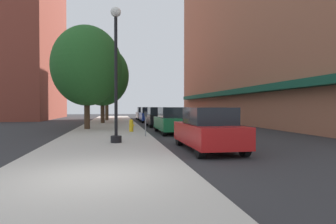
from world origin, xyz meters
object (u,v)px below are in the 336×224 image
object	(u,v)px
fire_hydrant	(131,125)
tree_far	(107,79)
tree_mid	(102,76)
tree_near	(87,66)
car_black	(158,117)
parking_meter_near	(146,121)
lamppost	(116,72)
car_green	(172,121)
car_blue	(149,115)
car_silver	(144,114)
car_red	(208,130)

from	to	relation	value
fire_hydrant	tree_far	distance (m)	16.96
tree_mid	tree_near	bearing A→B (deg)	-95.46
car_black	parking_meter_near	bearing A→B (deg)	-103.76
lamppost	parking_meter_near	distance (m)	3.71
tree_far	car_green	bearing A→B (deg)	-74.56
car_green	car_blue	distance (m)	13.76
tree_near	car_green	bearing A→B (deg)	-30.86
car_green	car_silver	world-z (taller)	same
car_silver	fire_hydrant	bearing A→B (deg)	-95.89
lamppost	car_silver	size ratio (longest dim) A/B	1.37
car_blue	fire_hydrant	bearing A→B (deg)	-102.18
car_green	car_black	distance (m)	6.47
parking_meter_near	tree_near	distance (m)	7.85
tree_far	car_silver	xyz separation A→B (m)	(4.60, 2.98, -4.16)
lamppost	car_blue	size ratio (longest dim) A/B	1.37
fire_hydrant	car_black	size ratio (longest dim) A/B	0.18
car_blue	car_silver	size ratio (longest dim) A/B	1.00
lamppost	fire_hydrant	xyz separation A→B (m)	(0.94, 5.58, -2.68)
tree_near	car_silver	xyz separation A→B (m)	(5.54, 16.33, -3.79)
tree_near	car_black	distance (m)	7.42
fire_hydrant	car_green	distance (m)	2.61
tree_near	tree_far	bearing A→B (deg)	85.97
parking_meter_near	tree_mid	distance (m)	14.37
tree_near	tree_far	xyz separation A→B (m)	(0.94, 13.35, 0.37)
tree_mid	fire_hydrant	bearing A→B (deg)	-77.84
car_red	car_blue	xyz separation A→B (m)	(0.00, 21.06, 0.00)
fire_hydrant	tree_mid	bearing A→B (deg)	102.16
tree_mid	car_red	distance (m)	19.26
tree_near	car_blue	bearing A→B (deg)	62.05
tree_far	car_blue	size ratio (longest dim) A/B	1.73
lamppost	car_black	distance (m)	12.37
tree_near	car_black	size ratio (longest dim) A/B	1.70
tree_near	car_green	distance (m)	7.49
lamppost	car_red	xyz separation A→B (m)	(3.49, -2.15, -2.39)
lamppost	tree_far	distance (m)	21.91
car_green	car_silver	distance (m)	19.64
fire_hydrant	tree_mid	distance (m)	11.53
car_red	car_blue	distance (m)	21.06
parking_meter_near	tree_far	bearing A→B (deg)	97.82
lamppost	car_black	world-z (taller)	lamppost
car_black	car_blue	distance (m)	7.28
lamppost	car_red	size ratio (longest dim) A/B	1.37
tree_mid	car_silver	xyz separation A→B (m)	(4.82, 8.72, -3.92)
parking_meter_near	car_silver	bearing A→B (deg)	85.00
tree_mid	parking_meter_near	bearing A→B (deg)	-78.08
car_black	car_silver	size ratio (longest dim) A/B	1.00
car_green	car_red	bearing A→B (deg)	-89.82
tree_far	car_black	bearing A→B (deg)	-65.69
fire_hydrant	tree_mid	xyz separation A→B (m)	(-2.26, 10.50, 4.21)
fire_hydrant	tree_near	bearing A→B (deg)	136.05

